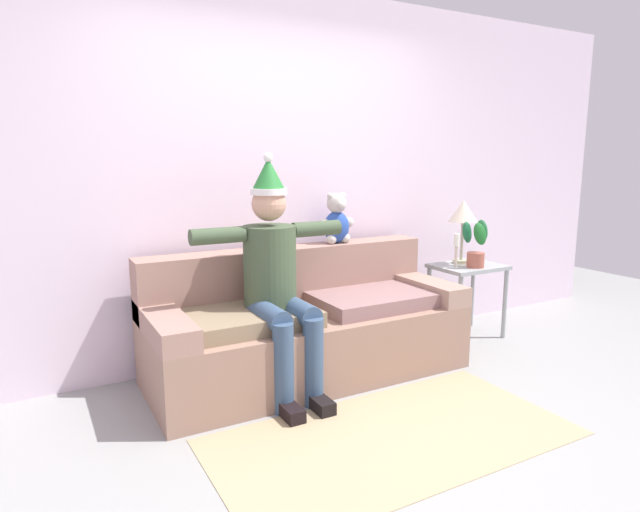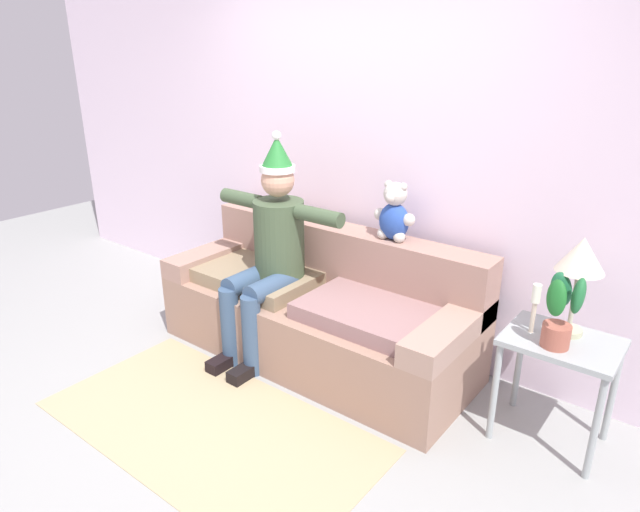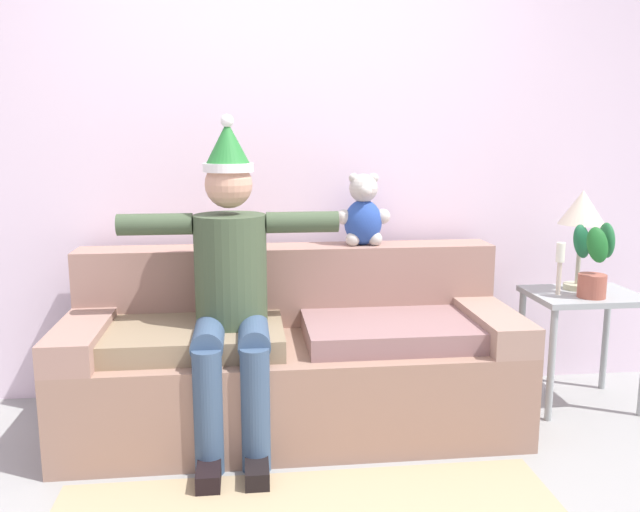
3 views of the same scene
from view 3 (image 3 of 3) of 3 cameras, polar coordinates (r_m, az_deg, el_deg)
The scene contains 8 objects.
back_wall at distance 3.62m, azimuth -3.15°, elevation 9.19°, with size 7.00×0.10×2.70m, color silver.
couch at distance 3.30m, azimuth -2.43°, elevation -8.87°, with size 2.17×0.86×0.86m.
person_seated at distance 3.01m, azimuth -7.83°, elevation -2.18°, with size 1.02×0.77×1.53m.
teddy_bear at distance 3.44m, azimuth 3.81°, elevation 3.79°, with size 0.29×0.17×0.38m.
side_table at distance 3.73m, azimuth 22.02°, elevation -4.58°, with size 0.56×0.43×0.62m.
table_lamp at distance 3.71m, azimuth 21.95°, elevation 3.56°, with size 0.24×0.24×0.53m.
potted_plant at distance 3.59m, azimuth 22.83°, elevation -0.37°, with size 0.21×0.24×0.39m.
candle_tall at distance 3.58m, azimuth 20.26°, elevation -0.43°, with size 0.04×0.04×0.27m.
Camera 3 is at (-0.22, -2.06, 1.43)m, focal length 36.57 mm.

